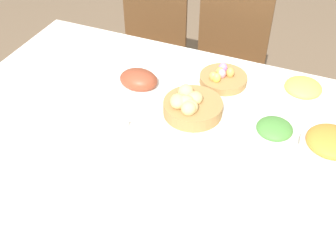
{
  "coord_description": "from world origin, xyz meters",
  "views": [
    {
      "loc": [
        0.5,
        -1.2,
        1.88
      ],
      "look_at": [
        0.03,
        -0.08,
        0.81
      ],
      "focal_mm": 45.0,
      "sensor_mm": 36.0,
      "label": 1
    }
  ],
  "objects_px": {
    "drinking_cup": "(232,165)",
    "chair_far_left": "(148,47)",
    "bread_basket": "(191,106)",
    "egg_basket": "(223,78)",
    "spoon": "(206,204)",
    "chair_far_center": "(226,64)",
    "green_salad_bowl": "(273,133)",
    "butter_dish": "(109,126)",
    "knife": "(198,201)",
    "fork": "(120,176)",
    "pineapple_bowl": "(302,91)",
    "ham_platter": "(139,81)",
    "carrot_bowl": "(330,146)",
    "dinner_plate": "(158,188)"
  },
  "relations": [
    {
      "from": "drinking_cup",
      "to": "chair_far_left",
      "type": "bearing_deg",
      "value": 127.72
    },
    {
      "from": "bread_basket",
      "to": "egg_basket",
      "type": "height_order",
      "value": "bread_basket"
    },
    {
      "from": "chair_far_left",
      "to": "spoon",
      "type": "relative_size",
      "value": 4.97
    },
    {
      "from": "chair_far_center",
      "to": "green_salad_bowl",
      "type": "height_order",
      "value": "chair_far_center"
    },
    {
      "from": "drinking_cup",
      "to": "butter_dish",
      "type": "height_order",
      "value": "drinking_cup"
    },
    {
      "from": "chair_far_left",
      "to": "knife",
      "type": "bearing_deg",
      "value": -59.12
    },
    {
      "from": "chair_far_center",
      "to": "fork",
      "type": "height_order",
      "value": "chair_far_center"
    },
    {
      "from": "bread_basket",
      "to": "pineapple_bowl",
      "type": "distance_m",
      "value": 0.49
    },
    {
      "from": "ham_platter",
      "to": "carrot_bowl",
      "type": "distance_m",
      "value": 0.84
    },
    {
      "from": "chair_far_left",
      "to": "carrot_bowl",
      "type": "relative_size",
      "value": 4.39
    },
    {
      "from": "egg_basket",
      "to": "dinner_plate",
      "type": "relative_size",
      "value": 0.89
    },
    {
      "from": "dinner_plate",
      "to": "fork",
      "type": "bearing_deg",
      "value": 180.0
    },
    {
      "from": "egg_basket",
      "to": "ham_platter",
      "type": "relative_size",
      "value": 0.79
    },
    {
      "from": "drinking_cup",
      "to": "chair_far_center",
      "type": "bearing_deg",
      "value": 106.4
    },
    {
      "from": "chair_far_left",
      "to": "ham_platter",
      "type": "height_order",
      "value": "chair_far_left"
    },
    {
      "from": "chair_far_center",
      "to": "knife",
      "type": "relative_size",
      "value": 4.97
    },
    {
      "from": "green_salad_bowl",
      "to": "spoon",
      "type": "bearing_deg",
      "value": -109.38
    },
    {
      "from": "bread_basket",
      "to": "spoon",
      "type": "distance_m",
      "value": 0.47
    },
    {
      "from": "egg_basket",
      "to": "spoon",
      "type": "relative_size",
      "value": 1.11
    },
    {
      "from": "bread_basket",
      "to": "carrot_bowl",
      "type": "xyz_separation_m",
      "value": [
        0.55,
        -0.03,
        0.0
      ]
    },
    {
      "from": "carrot_bowl",
      "to": "drinking_cup",
      "type": "distance_m",
      "value": 0.38
    },
    {
      "from": "spoon",
      "to": "drinking_cup",
      "type": "distance_m",
      "value": 0.17
    },
    {
      "from": "green_salad_bowl",
      "to": "drinking_cup",
      "type": "relative_size",
      "value": 1.72
    },
    {
      "from": "chair_far_left",
      "to": "egg_basket",
      "type": "xyz_separation_m",
      "value": [
        0.63,
        -0.54,
        0.28
      ]
    },
    {
      "from": "spoon",
      "to": "green_salad_bowl",
      "type": "bearing_deg",
      "value": 72.5
    },
    {
      "from": "bread_basket",
      "to": "carrot_bowl",
      "type": "bearing_deg",
      "value": -2.75
    },
    {
      "from": "bread_basket",
      "to": "knife",
      "type": "distance_m",
      "value": 0.46
    },
    {
      "from": "egg_basket",
      "to": "green_salad_bowl",
      "type": "height_order",
      "value": "green_salad_bowl"
    },
    {
      "from": "drinking_cup",
      "to": "butter_dish",
      "type": "bearing_deg",
      "value": 174.67
    },
    {
      "from": "knife",
      "to": "drinking_cup",
      "type": "bearing_deg",
      "value": 65.59
    },
    {
      "from": "egg_basket",
      "to": "butter_dish",
      "type": "xyz_separation_m",
      "value": [
        -0.32,
        -0.47,
        -0.01
      ]
    },
    {
      "from": "chair_far_left",
      "to": "carrot_bowl",
      "type": "height_order",
      "value": "chair_far_left"
    },
    {
      "from": "chair_far_center",
      "to": "egg_basket",
      "type": "xyz_separation_m",
      "value": [
        0.12,
        -0.54,
        0.28
      ]
    },
    {
      "from": "green_salad_bowl",
      "to": "butter_dish",
      "type": "bearing_deg",
      "value": -164.0
    },
    {
      "from": "chair_far_center",
      "to": "dinner_plate",
      "type": "bearing_deg",
      "value": -86.33
    },
    {
      "from": "carrot_bowl",
      "to": "spoon",
      "type": "relative_size",
      "value": 1.13
    },
    {
      "from": "dinner_plate",
      "to": "drinking_cup",
      "type": "distance_m",
      "value": 0.27
    },
    {
      "from": "butter_dish",
      "to": "green_salad_bowl",
      "type": "bearing_deg",
      "value": 16.0
    },
    {
      "from": "ham_platter",
      "to": "drinking_cup",
      "type": "relative_size",
      "value": 2.88
    },
    {
      "from": "pineapple_bowl",
      "to": "butter_dish",
      "type": "xyz_separation_m",
      "value": [
        -0.67,
        -0.49,
        -0.02
      ]
    },
    {
      "from": "knife",
      "to": "butter_dish",
      "type": "distance_m",
      "value": 0.49
    },
    {
      "from": "carrot_bowl",
      "to": "chair_far_center",
      "type": "bearing_deg",
      "value": 126.59
    },
    {
      "from": "bread_basket",
      "to": "green_salad_bowl",
      "type": "distance_m",
      "value": 0.35
    },
    {
      "from": "bread_basket",
      "to": "butter_dish",
      "type": "height_order",
      "value": "bread_basket"
    },
    {
      "from": "bread_basket",
      "to": "spoon",
      "type": "height_order",
      "value": "bread_basket"
    },
    {
      "from": "egg_basket",
      "to": "spoon",
      "type": "bearing_deg",
      "value": -77.17
    },
    {
      "from": "chair_far_left",
      "to": "spoon",
      "type": "height_order",
      "value": "chair_far_left"
    },
    {
      "from": "spoon",
      "to": "egg_basket",
      "type": "bearing_deg",
      "value": 104.72
    },
    {
      "from": "bread_basket",
      "to": "drinking_cup",
      "type": "height_order",
      "value": "bread_basket"
    },
    {
      "from": "chair_far_left",
      "to": "bread_basket",
      "type": "relative_size",
      "value": 3.93
    }
  ]
}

